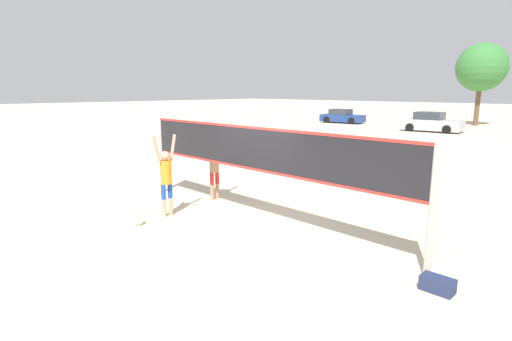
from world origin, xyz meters
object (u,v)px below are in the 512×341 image
player_spiker (166,174)px  volleyball (139,220)px  volleyball_net (256,156)px  gear_bag (437,284)px  parked_car_mid (431,123)px  tree_left_cluster (481,67)px  parked_car_far (342,117)px  player_blocker (214,164)px

player_spiker → volleyball: 1.33m
volleyball_net → player_spiker: size_ratio=4.07×
volleyball_net → volleyball: (-1.85, -2.17, -1.54)m
player_spiker → gear_bag: (6.51, 0.89, -0.99)m
volleyball_net → parked_car_mid: 25.78m
volleyball → parked_car_mid: 27.58m
parked_car_mid → tree_left_cluster: size_ratio=0.62×
volleyball_net → volleyball: 3.24m
player_spiker → tree_left_cluster: (-3.01, 34.87, 4.07)m
gear_bag → parked_car_far: size_ratio=0.12×
parked_car_far → tree_left_cluster: (10.30, 6.20, 4.57)m
parked_car_mid → tree_left_cluster: 9.60m
volleyball → parked_car_far: bearing=114.4°
volleyball_net → tree_left_cluster: size_ratio=1.17×
gear_bag → tree_left_cluster: 35.65m
player_spiker → parked_car_far: 31.61m
player_spiker → parked_car_mid: (-3.73, 26.42, -0.43)m
volleyball_net → player_spiker: (-1.95, -1.29, -0.55)m
player_blocker → gear_bag: size_ratio=3.98×
gear_bag → parked_car_far: 34.13m
parked_car_mid → parked_car_far: size_ratio=1.03×
gear_bag → parked_car_far: bearing=125.5°
volleyball_net → volleyball: bearing=-130.4°
player_blocker → parked_car_mid: size_ratio=0.45×
volleyball_net → volleyball: volleyball_net is taller
tree_left_cluster → volleyball: bearing=-85.0°
gear_bag → parked_car_mid: size_ratio=0.11×
volleyball_net → tree_left_cluster: (-4.96, 33.58, 3.52)m
gear_bag → parked_car_far: (-19.82, 27.79, 0.49)m
volleyball → gear_bag: 6.65m
player_spiker → parked_car_mid: size_ratio=0.46×
player_spiker → tree_left_cluster: 35.24m
volleyball_net → player_blocker: 2.49m
volleyball → parked_car_far: (-13.41, 29.55, 0.49)m
volleyball_net → parked_car_mid: (-5.68, 25.13, -0.97)m
volleyball_net → gear_bag: bearing=-5.1°
player_blocker → parked_car_far: (-12.92, 26.77, -0.45)m
volleyball → tree_left_cluster: bearing=95.0°
volleyball → gear_bag: (6.41, 1.77, 0.00)m
player_spiker → player_blocker: bearing=11.6°
parked_car_far → volleyball_net: bearing=-68.7°
player_spiker → player_blocker: size_ratio=1.04×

